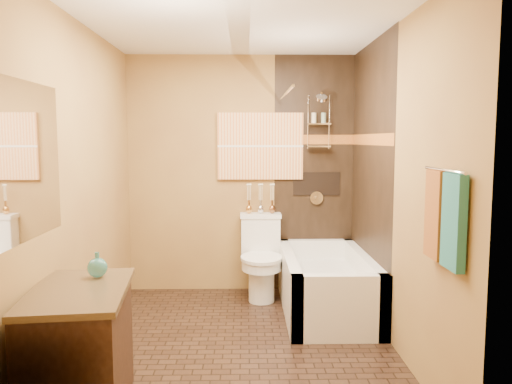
{
  "coord_description": "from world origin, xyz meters",
  "views": [
    {
      "loc": [
        0.04,
        -3.8,
        1.62
      ],
      "look_at": [
        0.13,
        0.4,
        1.18
      ],
      "focal_mm": 35.0,
      "sensor_mm": 36.0,
      "label": 1
    }
  ],
  "objects_px": {
    "sunset_painting": "(260,146)",
    "vanity": "(80,353)",
    "bathtub": "(326,289)",
    "toilet": "(261,257)"
  },
  "relations": [
    {
      "from": "sunset_painting",
      "to": "toilet",
      "type": "relative_size",
      "value": 1.06
    },
    {
      "from": "sunset_painting",
      "to": "vanity",
      "type": "bearing_deg",
      "value": -114.43
    },
    {
      "from": "vanity",
      "to": "bathtub",
      "type": "bearing_deg",
      "value": 39.09
    },
    {
      "from": "toilet",
      "to": "vanity",
      "type": "relative_size",
      "value": 0.91
    },
    {
      "from": "sunset_painting",
      "to": "vanity",
      "type": "xyz_separation_m",
      "value": [
        -1.12,
        -2.48,
        -1.16
      ]
    },
    {
      "from": "bathtub",
      "to": "toilet",
      "type": "bearing_deg",
      "value": 143.14
    },
    {
      "from": "sunset_painting",
      "to": "toilet",
      "type": "xyz_separation_m",
      "value": [
        -0.0,
        -0.28,
        -1.12
      ]
    },
    {
      "from": "bathtub",
      "to": "toilet",
      "type": "distance_m",
      "value": 0.78
    },
    {
      "from": "toilet",
      "to": "vanity",
      "type": "xyz_separation_m",
      "value": [
        -1.12,
        -2.2,
        -0.04
      ]
    },
    {
      "from": "vanity",
      "to": "sunset_painting",
      "type": "bearing_deg",
      "value": 59.24
    }
  ]
}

